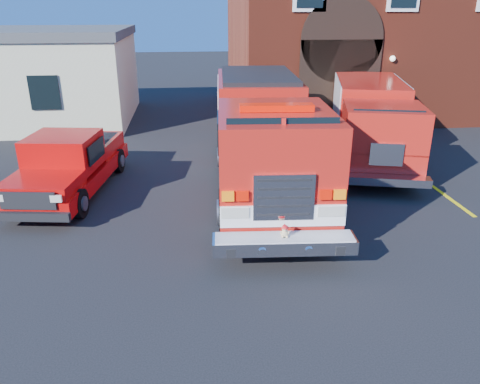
{
  "coord_description": "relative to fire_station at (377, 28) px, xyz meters",
  "views": [
    {
      "loc": [
        -1.12,
        -11.24,
        5.33
      ],
      "look_at": [
        0.0,
        -1.2,
        1.3
      ],
      "focal_mm": 35.0,
      "sensor_mm": 36.0,
      "label": 1
    }
  ],
  "objects": [
    {
      "name": "fire_station",
      "position": [
        0.0,
        0.0,
        0.0
      ],
      "size": [
        15.2,
        10.2,
        8.45
      ],
      "color": "maroon",
      "rests_on": "ground"
    },
    {
      "name": "side_building",
      "position": [
        -17.99,
        -0.99,
        -2.05
      ],
      "size": [
        10.2,
        8.2,
        4.35
      ],
      "color": "beige",
      "rests_on": "ground"
    },
    {
      "name": "pickup_truck",
      "position": [
        -13.74,
        -11.35,
        -3.37
      ],
      "size": [
        2.85,
        5.93,
        1.86
      ],
      "color": "black",
      "rests_on": "ground"
    },
    {
      "name": "secondary_truck",
      "position": [
        -3.38,
        -8.76,
        -2.8
      ],
      "size": [
        4.47,
        8.56,
        2.66
      ],
      "color": "black",
      "rests_on": "ground"
    },
    {
      "name": "parking_stripe_far",
      "position": [
        -2.49,
        -6.98,
        -4.25
      ],
      "size": [
        0.12,
        3.0,
        0.01
      ],
      "primitive_type": "cube",
      "color": "yellow",
      "rests_on": "ground"
    },
    {
      "name": "fire_engine",
      "position": [
        -7.85,
        -11.37,
        -2.6
      ],
      "size": [
        3.57,
        10.55,
        3.2
      ],
      "color": "black",
      "rests_on": "ground"
    },
    {
      "name": "ground",
      "position": [
        -8.99,
        -13.98,
        -4.25
      ],
      "size": [
        100.0,
        100.0,
        0.0
      ],
      "primitive_type": "plane",
      "color": "black",
      "rests_on": "ground"
    },
    {
      "name": "parking_stripe_near",
      "position": [
        -2.49,
        -12.98,
        -4.25
      ],
      "size": [
        0.12,
        3.0,
        0.01
      ],
      "primitive_type": "cube",
      "color": "yellow",
      "rests_on": "ground"
    },
    {
      "name": "parking_stripe_mid",
      "position": [
        -2.49,
        -9.98,
        -4.25
      ],
      "size": [
        0.12,
        3.0,
        0.01
      ],
      "primitive_type": "cube",
      "color": "yellow",
      "rests_on": "ground"
    }
  ]
}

